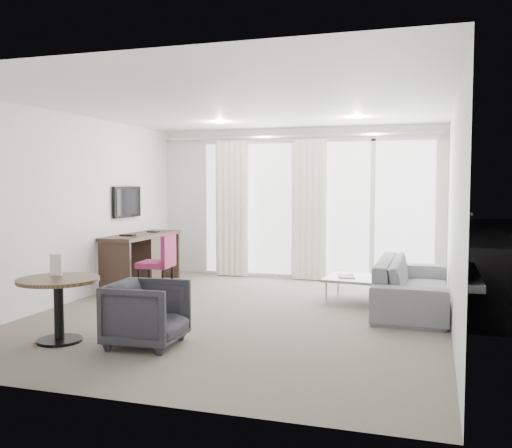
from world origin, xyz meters
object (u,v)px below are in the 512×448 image
(round_table, at_px, (59,310))
(tub_armchair, at_px, (147,314))
(coffee_table, at_px, (355,290))
(rattan_chair_a, at_px, (378,252))
(desk, at_px, (142,260))
(sofa, at_px, (413,284))
(desk_chair, at_px, (156,265))
(rattan_chair_b, at_px, (389,249))

(round_table, relative_size, tub_armchair, 1.15)
(coffee_table, xyz_separation_m, rattan_chair_a, (0.05, 2.81, 0.21))
(desk, distance_m, sofa, 4.27)
(desk_chair, distance_m, round_table, 2.54)
(desk, relative_size, desk_chair, 1.97)
(desk_chair, relative_size, round_table, 1.08)
(rattan_chair_a, xyz_separation_m, rattan_chair_b, (0.17, 0.40, 0.02))
(desk, bearing_deg, round_table, -76.00)
(coffee_table, distance_m, rattan_chair_b, 3.22)
(desk_chair, xyz_separation_m, sofa, (3.64, 0.16, -0.12))
(tub_armchair, height_order, rattan_chair_b, rattan_chair_b)
(round_table, bearing_deg, rattan_chair_b, 64.87)
(round_table, bearing_deg, coffee_table, 47.79)
(sofa, height_order, rattan_chair_a, rattan_chair_a)
(desk_chair, bearing_deg, rattan_chair_b, 44.61)
(tub_armchair, distance_m, rattan_chair_a, 5.87)
(desk, relative_size, rattan_chair_b, 2.19)
(desk_chair, relative_size, rattan_chair_b, 1.11)
(desk_chair, distance_m, coffee_table, 2.90)
(round_table, xyz_separation_m, rattan_chair_a, (2.71, 5.74, 0.06))
(round_table, relative_size, rattan_chair_b, 1.03)
(desk, relative_size, sofa, 0.78)
(desk, relative_size, round_table, 2.13)
(desk_chair, bearing_deg, coffee_table, 3.04)
(rattan_chair_b, bearing_deg, sofa, -61.30)
(desk, distance_m, rattan_chair_b, 4.69)
(desk, height_order, sofa, desk)
(tub_armchair, distance_m, sofa, 3.57)
(round_table, height_order, sofa, round_table)
(desk, bearing_deg, rattan_chair_a, 35.57)
(rattan_chair_b, bearing_deg, desk, -122.23)
(sofa, xyz_separation_m, rattan_chair_a, (-0.73, 3.04, 0.06))
(rattan_chair_a, bearing_deg, round_table, -135.19)
(desk, xyz_separation_m, coffee_table, (3.46, -0.30, -0.24))
(sofa, bearing_deg, desk, 82.91)
(desk_chair, height_order, tub_armchair, desk_chair)
(desk_chair, bearing_deg, rattan_chair_a, 42.89)
(rattan_chair_a, bearing_deg, tub_armchair, -127.47)
(tub_armchair, xyz_separation_m, rattan_chair_b, (1.94, 5.99, 0.07))
(desk_chair, distance_m, rattan_chair_b, 4.74)
(desk, distance_m, rattan_chair_a, 4.32)
(sofa, bearing_deg, coffee_table, 73.49)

